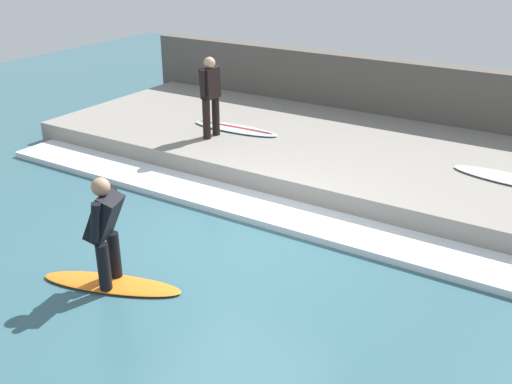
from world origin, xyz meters
The scene contains 9 objects.
ground_plane centered at (0.00, 0.00, 0.00)m, with size 28.00×28.00×0.00m, color #335B66.
concrete_ledge centered at (3.79, 0.00, 0.21)m, with size 4.40×12.37×0.43m, color gray.
back_wall centered at (6.24, 0.00, 0.81)m, with size 0.50×12.99×1.62m, color #544F49.
wave_foam_crest centered at (1.12, 0.00, 0.05)m, with size 0.94×11.75×0.11m, color silver.
surfboard_riding centered at (-1.78, 0.83, 0.03)m, with size 1.05×1.94×0.06m.
surfer_riding centered at (-1.78, 0.83, 0.86)m, with size 0.54×0.55×1.45m.
surfer_waiting_near centered at (2.78, 2.52, 1.32)m, with size 0.54×0.26×1.58m.
surfboard_waiting_near centered at (3.40, 2.37, 0.46)m, with size 0.57×1.98×0.07m.
surfboard_spare centered at (3.56, -2.95, 0.46)m, with size 0.70×1.88×0.06m.
Camera 1 is at (-6.37, -4.25, 4.25)m, focal length 42.00 mm.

